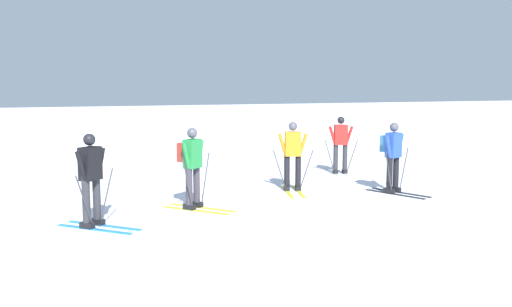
# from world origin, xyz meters

# --- Properties ---
(ground_plane) EXTENTS (120.00, 120.00, 0.00)m
(ground_plane) POSITION_xyz_m (0.00, 0.00, 0.00)
(ground_plane) COLOR silver
(far_snow_ridge) EXTENTS (80.00, 7.50, 1.59)m
(far_snow_ridge) POSITION_xyz_m (0.00, 18.10, 0.80)
(far_snow_ridge) COLOR silver
(far_snow_ridge) RESTS_ON ground
(skier_orange) EXTENTS (1.00, 1.61, 1.71)m
(skier_orange) POSITION_xyz_m (1.52, 2.81, 0.95)
(skier_orange) COLOR gold
(skier_orange) RESTS_ON ground
(skier_red) EXTENTS (1.03, 1.60, 1.71)m
(skier_red) POSITION_xyz_m (4.21, 4.35, 0.92)
(skier_red) COLOR silver
(skier_red) RESTS_ON ground
(skier_green) EXTENTS (1.20, 1.53, 1.71)m
(skier_green) POSITION_xyz_m (-1.42, 2.12, 0.96)
(skier_green) COLOR gold
(skier_green) RESTS_ON ground
(skier_black) EXTENTS (1.28, 1.49, 1.71)m
(skier_black) POSITION_xyz_m (-3.57, 1.60, 0.92)
(skier_black) COLOR #237AC6
(skier_black) RESTS_ON ground
(skier_blue) EXTENTS (0.98, 1.64, 1.71)m
(skier_blue) POSITION_xyz_m (3.47, 1.40, 0.96)
(skier_blue) COLOR black
(skier_blue) RESTS_ON ground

